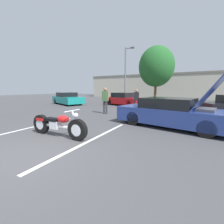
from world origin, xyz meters
name	(u,v)px	position (x,y,z in m)	size (l,w,h in m)	color
ground_plane	(25,155)	(0.00, 0.00, 0.00)	(80.00, 80.00, 0.00)	#474749
parking_stripe_foreground	(30,128)	(-2.50, 1.79, 0.00)	(0.12, 4.83, 0.01)	white
parking_stripe_middle	(92,140)	(0.80, 1.79, 0.00)	(0.12, 4.83, 0.01)	white
far_building	(171,85)	(0.00, 27.70, 2.34)	(32.00, 4.20, 4.40)	#B2AD9E
light_pole	(126,72)	(-4.07, 16.01, 3.78)	(1.21, 0.28, 6.80)	slate
tree_background	(156,67)	(-0.86, 18.66, 4.58)	(4.58, 4.58, 7.23)	brown
motorcycle	(58,125)	(-0.46, 1.51, 0.42)	(2.48, 0.70, 0.99)	black
show_car_hood_open	(172,113)	(2.89, 4.89, 0.63)	(4.98, 2.68, 2.20)	navy
parked_car_left_row	(67,99)	(-8.44, 10.03, 0.61)	(4.75, 3.35, 1.29)	teal
parked_car_mid_row	(124,99)	(-2.54, 12.03, 0.61)	(4.64, 3.10, 1.30)	red
spectator_near_motorcycle	(105,98)	(-1.52, 6.54, 1.06)	(0.52, 0.23, 1.76)	#333338
spectator_by_show_car	(136,98)	(-0.19, 9.04, 0.97)	(0.52, 0.22, 1.64)	#333338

